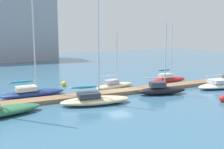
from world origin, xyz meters
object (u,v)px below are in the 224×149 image
object	(u,v)px
sailboat_4	(162,89)
sailboat_1	(32,92)
mooring_buoy_red	(223,99)
harbor_building_distant	(11,25)
mooring_buoy_yellow	(64,84)
sailboat_2	(95,99)
sailboat_6	(222,84)
sailboat_5	(168,79)
sailboat_3	(115,85)

from	to	relation	value
sailboat_4	sailboat_1	bearing A→B (deg)	171.00
sailboat_1	mooring_buoy_red	bearing A→B (deg)	-35.74
harbor_building_distant	mooring_buoy_yellow	bearing A→B (deg)	-86.12
sailboat_2	sailboat_6	xyz separation A→B (m)	(17.73, -0.02, -0.07)
sailboat_4	harbor_building_distant	bearing A→B (deg)	116.86
sailboat_2	sailboat_1	bearing A→B (deg)	139.25
sailboat_5	mooring_buoy_red	bearing A→B (deg)	-97.84
sailboat_2	mooring_buoy_red	bearing A→B (deg)	-13.04
sailboat_1	harbor_building_distant	world-z (taller)	harbor_building_distant
sailboat_5	mooring_buoy_yellow	world-z (taller)	sailboat_5
mooring_buoy_yellow	sailboat_2	bearing A→B (deg)	-89.08
sailboat_3	sailboat_1	bearing A→B (deg)	167.19
mooring_buoy_red	sailboat_3	bearing A→B (deg)	123.90
sailboat_1	mooring_buoy_red	xyz separation A→B (m)	(17.30, -11.01, -0.20)
sailboat_1	sailboat_5	xyz separation A→B (m)	(18.80, -0.11, 0.01)
sailboat_3	harbor_building_distant	size ratio (longest dim) A/B	0.34
sailboat_1	mooring_buoy_red	size ratio (longest dim) A/B	14.67
sailboat_5	sailboat_2	bearing A→B (deg)	-156.91
sailboat_5	mooring_buoy_yellow	distance (m)	14.57
sailboat_3	mooring_buoy_yellow	xyz separation A→B (m)	(-5.27, 4.48, -0.17)
sailboat_2	sailboat_6	size ratio (longest dim) A/B	1.07
mooring_buoy_red	harbor_building_distant	distance (m)	53.40
sailboat_2	mooring_buoy_yellow	world-z (taller)	sailboat_2
mooring_buoy_yellow	harbor_building_distant	world-z (taller)	harbor_building_distant
sailboat_6	mooring_buoy_yellow	size ratio (longest dim) A/B	14.72
sailboat_4	sailboat_5	bearing A→B (deg)	59.03
sailboat_2	sailboat_5	size ratio (longest dim) A/B	1.21
sailboat_4	sailboat_6	size ratio (longest dim) A/B	0.85
sailboat_1	harbor_building_distant	bearing A→B (deg)	83.20
sailboat_1	harbor_building_distant	size ratio (longest dim) A/B	0.53
sailboat_4	sailboat_6	world-z (taller)	sailboat_6
sailboat_6	mooring_buoy_red	distance (m)	7.40
sailboat_5	sailboat_4	bearing A→B (deg)	-133.96
sailboat_4	sailboat_5	xyz separation A→B (m)	(5.19, 5.38, -0.03)
sailboat_1	mooring_buoy_yellow	distance (m)	6.39
sailboat_3	sailboat_5	size ratio (longest dim) A/B	0.83
sailboat_4	sailboat_6	xyz separation A→B (m)	(9.14, -0.51, -0.12)
mooring_buoy_yellow	sailboat_4	bearing A→B (deg)	-47.75
sailboat_2	sailboat_4	size ratio (longest dim) A/B	1.26
sailboat_4	harbor_building_distant	size ratio (longest dim) A/B	0.40
sailboat_5	sailboat_6	distance (m)	7.10
sailboat_6	sailboat_4	bearing A→B (deg)	179.13
sailboat_2	sailboat_3	size ratio (longest dim) A/B	1.45
sailboat_6	harbor_building_distant	distance (m)	50.59
mooring_buoy_yellow	harbor_building_distant	size ratio (longest dim) A/B	0.03
sailboat_2	harbor_building_distant	bearing A→B (deg)	102.46
sailboat_1	sailboat_4	xyz separation A→B (m)	(13.61, -5.49, 0.04)
sailboat_1	sailboat_6	world-z (taller)	sailboat_1
mooring_buoy_red	sailboat_5	bearing A→B (deg)	82.18
sailboat_4	mooring_buoy_red	distance (m)	6.65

